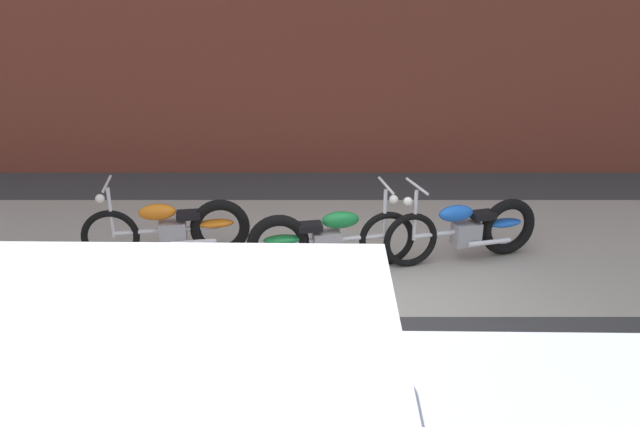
# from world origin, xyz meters

# --- Properties ---
(ground_plane) EXTENTS (80.00, 80.00, 0.00)m
(ground_plane) POSITION_xyz_m (0.00, 0.00, 0.00)
(ground_plane) COLOR #38383A
(sidewalk_slab) EXTENTS (36.00, 3.50, 0.01)m
(sidewalk_slab) POSITION_xyz_m (0.00, 1.75, 0.00)
(sidewalk_slab) COLOR #9E998E
(sidewalk_slab) RESTS_ON ground
(brick_building_wall) EXTENTS (36.00, 0.50, 5.68)m
(brick_building_wall) POSITION_xyz_m (0.00, 5.20, 2.84)
(brick_building_wall) COLOR brown
(brick_building_wall) RESTS_ON ground
(motorcycle_orange) EXTENTS (1.99, 0.63, 1.03)m
(motorcycle_orange) POSITION_xyz_m (-2.06, 1.41, 0.40)
(motorcycle_orange) COLOR black
(motorcycle_orange) RESTS_ON ground
(motorcycle_green) EXTENTS (1.99, 0.64, 1.03)m
(motorcycle_green) POSITION_xyz_m (-0.34, 1.08, 0.40)
(motorcycle_green) COLOR black
(motorcycle_green) RESTS_ON ground
(motorcycle_blue) EXTENTS (1.96, 0.78, 1.03)m
(motorcycle_blue) POSITION_xyz_m (1.50, 1.39, 0.40)
(motorcycle_blue) COLOR black
(motorcycle_blue) RESTS_ON ground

